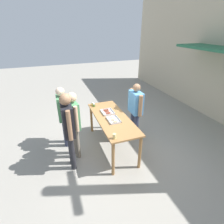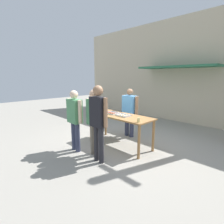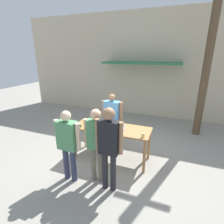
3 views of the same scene
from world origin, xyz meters
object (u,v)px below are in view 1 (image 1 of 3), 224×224
person_server_behind_table (135,107)px  person_customer_waiting_in_line (74,120)px  food_tray_buns (114,120)px  person_customer_with_cup (68,126)px  food_tray_sausages (107,112)px  beer_cup (114,136)px  condiment_jar_ketchup (94,105)px  person_customer_holding_hotdog (63,112)px  condiment_jar_mustard (93,104)px

person_server_behind_table → person_customer_waiting_in_line: bearing=-78.2°
food_tray_buns → person_customer_with_cup: 1.13m
food_tray_buns → food_tray_sausages: bearing=180.0°
person_server_behind_table → beer_cup: bearing=-40.9°
food_tray_sausages → beer_cup: (1.18, -0.25, 0.04)m
food_tray_buns → person_server_behind_table: 0.96m
person_customer_with_cup → condiment_jar_ketchup: bearing=-36.9°
food_tray_sausages → beer_cup: beer_cup is taller
person_customer_holding_hotdog → person_server_behind_table: bearing=-95.9°
beer_cup → person_customer_with_cup: size_ratio=0.06×
food_tray_sausages → food_tray_buns: 0.47m
food_tray_sausages → food_tray_buns: (0.47, -0.00, 0.00)m
food_tray_buns → condiment_jar_mustard: condiment_jar_mustard is taller
condiment_jar_mustard → beer_cup: size_ratio=0.77×
food_tray_sausages → condiment_jar_ketchup: condiment_jar_ketchup is taller
food_tray_buns → person_server_behind_table: person_server_behind_table is taller
beer_cup → condiment_jar_ketchup: bearing=179.7°
beer_cup → food_tray_sausages: bearing=168.1°
condiment_jar_mustard → person_customer_holding_hotdog: 0.94m
person_customer_holding_hotdog → person_customer_with_cup: bearing=-176.1°
food_tray_buns → condiment_jar_ketchup: size_ratio=4.46×
condiment_jar_ketchup → beer_cup: size_ratio=0.77×
condiment_jar_mustard → person_server_behind_table: person_server_behind_table is taller
person_server_behind_table → person_customer_holding_hotdog: (-0.27, -1.96, 0.04)m
food_tray_buns → beer_cup: 0.76m
food_tray_sausages → person_server_behind_table: 0.84m
food_tray_buns → person_customer_holding_hotdog: 1.35m
person_customer_holding_hotdog → person_customer_waiting_in_line: 0.62m
condiment_jar_ketchup → person_server_behind_table: size_ratio=0.05×
person_customer_holding_hotdog → person_customer_with_cup: size_ratio=0.91×
condiment_jar_mustard → person_customer_with_cup: 1.53m
beer_cup → person_customer_waiting_in_line: person_customer_waiting_in_line is taller
food_tray_buns → person_server_behind_table: bearing=119.5°
condiment_jar_mustard → condiment_jar_ketchup: bearing=5.6°
person_customer_waiting_in_line → person_customer_holding_hotdog: bearing=11.8°
food_tray_sausages → condiment_jar_mustard: condiment_jar_mustard is taller
person_server_behind_table → person_customer_waiting_in_line: 1.79m
person_customer_holding_hotdog → person_customer_waiting_in_line: size_ratio=0.97×
person_customer_with_cup → person_customer_waiting_in_line: (-0.36, 0.17, -0.07)m
food_tray_buns → condiment_jar_mustard: 1.09m
condiment_jar_ketchup → person_customer_holding_hotdog: 0.92m
person_customer_with_cup → person_server_behind_table: bearing=-71.3°
person_server_behind_table → person_customer_waiting_in_line: person_customer_waiting_in_line is taller
food_tray_sausages → person_customer_waiting_in_line: bearing=-71.5°
condiment_jar_mustard → person_server_behind_table: 1.23m
condiment_jar_mustard → person_customer_with_cup: person_customer_with_cup is taller
person_customer_with_cup → condiment_jar_mustard: bearing=-34.4°
food_tray_sausages → beer_cup: 1.21m
condiment_jar_ketchup → person_customer_waiting_in_line: person_customer_waiting_in_line is taller
person_customer_waiting_in_line → person_customer_with_cup: bearing=147.7°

